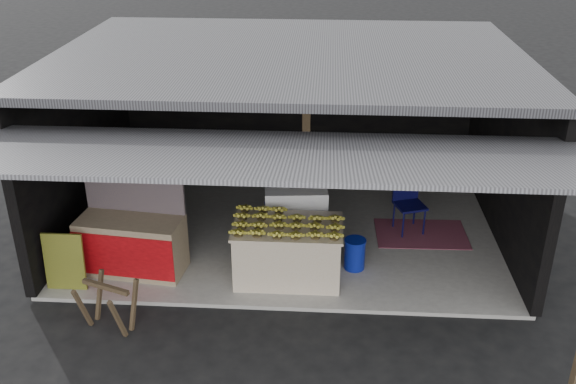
# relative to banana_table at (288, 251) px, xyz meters

# --- Properties ---
(ground) EXTENTS (80.00, 80.00, 0.00)m
(ground) POSITION_rel_banana_table_xyz_m (-0.09, -0.77, -0.50)
(ground) COLOR black
(ground) RESTS_ON ground
(concrete_slab) EXTENTS (7.00, 5.00, 0.06)m
(concrete_slab) POSITION_rel_banana_table_xyz_m (-0.09, 1.73, -0.47)
(concrete_slab) COLOR gray
(concrete_slab) RESTS_ON ground
(shophouse) EXTENTS (7.40, 7.29, 3.02)m
(shophouse) POSITION_rel_banana_table_xyz_m (-0.09, 2.05, 1.60)
(shophouse) COLOR black
(shophouse) RESTS_ON ground
(banana_table) EXTENTS (1.58, 0.97, 0.87)m
(banana_table) POSITION_rel_banana_table_xyz_m (0.00, 0.00, 0.00)
(banana_table) COLOR beige
(banana_table) RESTS_ON concrete_slab
(banana_pile) EXTENTS (1.46, 0.87, 0.17)m
(banana_pile) POSITION_rel_banana_table_xyz_m (0.00, 0.00, 0.52)
(banana_pile) COLOR gold
(banana_pile) RESTS_ON banana_table
(white_crate) EXTENTS (1.01, 0.74, 1.06)m
(white_crate) POSITION_rel_banana_table_xyz_m (0.07, 0.89, 0.10)
(white_crate) COLOR white
(white_crate) RESTS_ON concrete_slab
(neighbor_stall) EXTENTS (1.60, 0.86, 1.58)m
(neighbor_stall) POSITION_rel_banana_table_xyz_m (-2.33, 0.05, 0.04)
(neighbor_stall) COLOR #998466
(neighbor_stall) RESTS_ON concrete_slab
(green_signboard) EXTENTS (0.58, 0.11, 0.87)m
(green_signboard) POSITION_rel_banana_table_xyz_m (-3.15, -0.48, -0.00)
(green_signboard) COLOR black
(green_signboard) RESTS_ON concrete_slab
(sawhorse) EXTENTS (0.78, 0.78, 0.68)m
(sawhorse) POSITION_rel_banana_table_xyz_m (-2.27, -1.30, -0.06)
(sawhorse) COLOR #463723
(sawhorse) RESTS_ON ground
(water_barrel) EXTENTS (0.31, 0.31, 0.46)m
(water_barrel) POSITION_rel_banana_table_xyz_m (0.99, 0.31, -0.21)
(water_barrel) COLOR #0D1C93
(water_barrel) RESTS_ON concrete_slab
(plastic_chair) EXTENTS (0.58, 0.58, 0.97)m
(plastic_chair) POSITION_rel_banana_table_xyz_m (1.90, 1.62, 0.14)
(plastic_chair) COLOR #0B0B3D
(plastic_chair) RESTS_ON concrete_slab
(magenta_rug) EXTENTS (1.52, 1.03, 0.01)m
(magenta_rug) POSITION_rel_banana_table_xyz_m (2.14, 1.44, -0.43)
(magenta_rug) COLOR maroon
(magenta_rug) RESTS_ON concrete_slab
(picture_frames) EXTENTS (1.62, 0.04, 0.46)m
(picture_frames) POSITION_rel_banana_table_xyz_m (-0.26, 4.13, 1.43)
(picture_frames) COLOR black
(picture_frames) RESTS_ON shophouse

